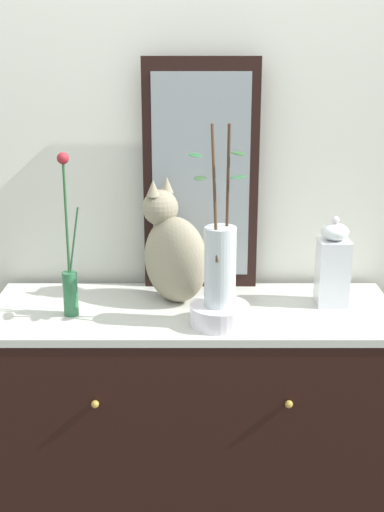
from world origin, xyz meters
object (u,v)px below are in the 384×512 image
(cat_sitting, at_px, (174,252))
(vase_slim_green, at_px, (69,273))
(mirror_leaning, at_px, (201,176))
(jar_lidded_porcelain, at_px, (333,265))
(bowl_porcelain, at_px, (219,315))
(sideboard, at_px, (192,435))
(vase_glass_clear, at_px, (220,262))

(cat_sitting, bearing_deg, vase_slim_green, -158.57)
(mirror_leaning, bearing_deg, jar_lidded_porcelain, -22.17)
(cat_sitting, height_order, bowl_porcelain, cat_sitting)
(cat_sitting, bearing_deg, mirror_leaning, 58.11)
(sideboard, xyz_separation_m, vase_slim_green, (-0.38, -0.05, 0.61))
(sideboard, distance_m, jar_lidded_porcelain, 0.76)
(mirror_leaning, distance_m, jar_lidded_porcelain, 0.53)
(mirror_leaning, xyz_separation_m, cat_sitting, (-0.09, -0.14, -0.22))
(sideboard, bearing_deg, jar_lidded_porcelain, 5.83)
(jar_lidded_porcelain, bearing_deg, bowl_porcelain, -155.20)
(sideboard, xyz_separation_m, vase_glass_clear, (0.08, -0.13, 0.67))
(cat_sitting, distance_m, bowl_porcelain, 0.28)
(cat_sitting, relative_size, vase_glass_clear, 0.74)
(jar_lidded_porcelain, bearing_deg, vase_slim_green, -173.49)
(vase_glass_clear, height_order, jar_lidded_porcelain, vase_glass_clear)
(cat_sitting, xyz_separation_m, vase_slim_green, (-0.32, -0.13, -0.03))
(vase_slim_green, relative_size, vase_glass_clear, 0.94)
(vase_slim_green, height_order, vase_glass_clear, vase_glass_clear)
(mirror_leaning, height_order, cat_sitting, mirror_leaning)
(bowl_porcelain, bearing_deg, vase_slim_green, 170.63)
(cat_sitting, relative_size, bowl_porcelain, 2.24)
(cat_sitting, relative_size, vase_slim_green, 0.79)
(jar_lidded_porcelain, bearing_deg, vase_glass_clear, -155.17)
(bowl_porcelain, relative_size, vase_glass_clear, 0.33)
(cat_sitting, xyz_separation_m, vase_glass_clear, (0.14, -0.20, 0.03))
(bowl_porcelain, bearing_deg, mirror_leaning, 98.88)
(vase_slim_green, bearing_deg, sideboard, 7.33)
(sideboard, distance_m, bowl_porcelain, 0.52)
(jar_lidded_porcelain, bearing_deg, cat_sitting, 176.61)
(sideboard, xyz_separation_m, mirror_leaning, (0.03, 0.22, 0.86))
(mirror_leaning, bearing_deg, vase_glass_clear, -81.16)
(cat_sitting, relative_size, jar_lidded_porcelain, 1.37)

